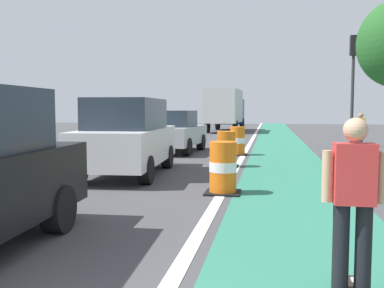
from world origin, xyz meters
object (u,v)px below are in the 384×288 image
Objects in this scene: skateboarder_on_lane at (353,203)px; traffic_barrel_mid at (226,150)px; traffic_barrel_front at (223,168)px; pedestrian_crossing at (360,132)px; traffic_light_corner at (353,71)px; parked_sedan_third at (174,132)px; delivery_truck_down_block at (225,108)px; parked_suv_second at (128,136)px; traffic_barrel_back at (237,141)px.

skateboarder_on_lane reaches higher than traffic_barrel_mid.
traffic_barrel_front is 9.86m from pedestrian_crossing.
traffic_light_corner reaches higher than skateboarder_on_lane.
parked_sedan_third reaches higher than traffic_barrel_mid.
traffic_barrel_front is (-1.71, 4.84, -0.38)m from skateboarder_on_lane.
traffic_light_corner is (7.14, -12.77, 1.65)m from delivery_truck_down_block.
parked_suv_second is at bearing 142.28° from traffic_barrel_front.
skateboarder_on_lane is 0.33× the size of traffic_light_corner.
traffic_barrel_mid is (-2.05, 9.02, -0.38)m from skateboarder_on_lane.
pedestrian_crossing is (-0.25, -3.30, -2.64)m from traffic_light_corner.
traffic_light_corner reaches higher than traffic_barrel_mid.
delivery_truck_down_block is 1.51× the size of traffic_light_corner.
parked_suv_second is 4.31× the size of traffic_barrel_mid.
parked_suv_second reaches higher than parked_sedan_third.
traffic_barrel_front is 0.21× the size of traffic_light_corner.
traffic_light_corner is at bearing 42.32° from traffic_barrel_back.
traffic_light_corner is (7.54, 3.88, 2.67)m from parked_sedan_third.
traffic_light_corner reaches higher than traffic_barrel_back.
parked_suv_second is 4.31× the size of traffic_barrel_back.
parked_sedan_third is 8.70m from traffic_barrel_front.
parked_suv_second is 0.61× the size of delivery_truck_down_block.
traffic_barrel_mid is at bearing 102.81° from skateboarder_on_lane.
traffic_light_corner is at bearing -60.79° from delivery_truck_down_block.
parked_sedan_third is at bearing -91.36° from delivery_truck_down_block.
skateboarder_on_lane is 1.55× the size of traffic_barrel_back.
parked_sedan_third reaches higher than skateboarder_on_lane.
traffic_light_corner is at bearing 80.04° from skateboarder_on_lane.
traffic_barrel_mid is at bearing 39.46° from parked_suv_second.
delivery_truck_down_block reaches higher than parked_sedan_third.
parked_sedan_third is at bearing -175.38° from pedestrian_crossing.
traffic_barrel_front is (2.80, -2.16, -0.50)m from parked_suv_second.
skateboarder_on_lane is 17.40m from traffic_light_corner.
parked_sedan_third is 2.69m from traffic_barrel_back.
traffic_barrel_mid is at bearing -58.13° from parked_sedan_third.
traffic_barrel_mid is 0.21× the size of traffic_light_corner.
traffic_light_corner is at bearing 27.27° from parked_sedan_third.
traffic_barrel_back is at bearing -82.72° from delivery_truck_down_block.
traffic_barrel_mid is 0.14× the size of delivery_truck_down_block.
skateboarder_on_lane is at bearing -70.56° from traffic_barrel_front.
delivery_truck_down_block is at bearing 97.28° from traffic_barrel_back.
parked_sedan_third is 16.69m from delivery_truck_down_block.
skateboarder_on_lane is 30.02m from delivery_truck_down_block.
delivery_truck_down_block is (-2.11, 20.69, 1.31)m from traffic_barrel_mid.
traffic_light_corner is at bearing 53.03° from parked_suv_second.
traffic_barrel_back is (-1.96, 12.45, -0.38)m from skateboarder_on_lane.
traffic_barrel_front is at bearing -85.31° from traffic_barrel_mid.
parked_sedan_third is 8.89m from traffic_light_corner.
parked_sedan_third is (-0.06, 6.05, -0.20)m from parked_suv_second.
parked_suv_second is 9.82m from pedestrian_crossing.
parked_suv_second reaches higher than skateboarder_on_lane.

